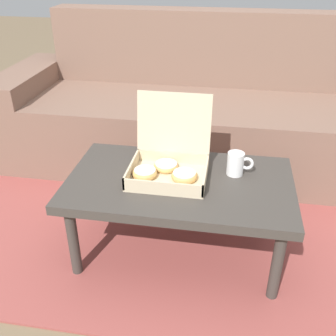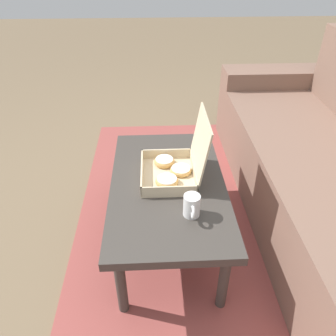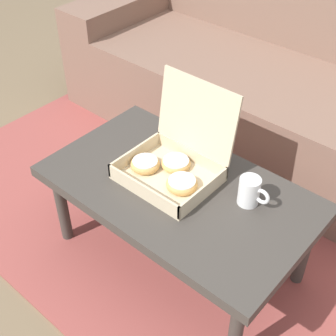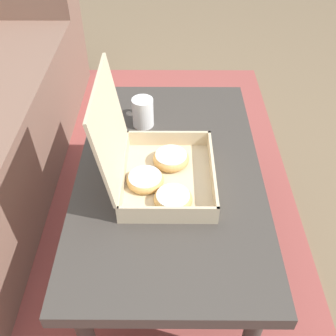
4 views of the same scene
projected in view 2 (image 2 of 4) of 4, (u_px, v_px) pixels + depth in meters
The scene contains 5 objects.
ground_plane at pixel (190, 237), 1.78m from camera, with size 12.00×12.00×0.00m, color #756047.
area_rug at pixel (244, 235), 1.79m from camera, with size 2.56×1.85×0.01m, color #994742.
coffee_table at pixel (168, 189), 1.58m from camera, with size 0.93×0.54×0.38m.
pastry_box at pixel (175, 166), 1.57m from camera, with size 0.32×0.30×0.32m.
coffee_mug at pixel (192, 206), 1.34m from camera, with size 0.11×0.07×0.10m.
Camera 2 is at (1.23, -0.18, 1.33)m, focal length 35.00 mm.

